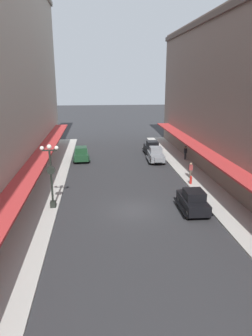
# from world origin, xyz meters

# --- Properties ---
(ground_plane) EXTENTS (200.00, 200.00, 0.00)m
(ground_plane) POSITION_xyz_m (0.00, 0.00, 0.00)
(ground_plane) COLOR #2D2D30
(sidewalk_left) EXTENTS (3.00, 60.00, 0.15)m
(sidewalk_left) POSITION_xyz_m (-7.50, 0.00, 0.07)
(sidewalk_left) COLOR #B7B5AD
(sidewalk_left) RESTS_ON ground
(sidewalk_right) EXTENTS (3.00, 60.00, 0.15)m
(sidewalk_right) POSITION_xyz_m (7.50, 0.00, 0.07)
(sidewalk_right) COLOR #B7B5AD
(sidewalk_right) RESTS_ON ground
(parked_car_0) EXTENTS (2.20, 4.28, 1.84)m
(parked_car_0) POSITION_xyz_m (4.89, 18.75, 0.94)
(parked_car_0) COLOR black
(parked_car_0) RESTS_ON ground
(parked_car_1) EXTENTS (2.20, 4.28, 1.84)m
(parked_car_1) POSITION_xyz_m (4.62, -0.65, 0.94)
(parked_car_1) COLOR black
(parked_car_1) RESTS_ON ground
(parked_car_2) EXTENTS (2.28, 4.31, 1.84)m
(parked_car_2) POSITION_xyz_m (4.62, 14.60, 0.94)
(parked_car_2) COLOR slate
(parked_car_2) RESTS_ON ground
(parked_car_3) EXTENTS (2.31, 4.32, 1.84)m
(parked_car_3) POSITION_xyz_m (-4.72, 15.99, 0.94)
(parked_car_3) COLOR #193D23
(parked_car_3) RESTS_ON ground
(lamp_post_with_clock) EXTENTS (1.42, 0.44, 5.16)m
(lamp_post_with_clock) POSITION_xyz_m (-6.40, 0.99, 2.99)
(lamp_post_with_clock) COLOR black
(lamp_post_with_clock) RESTS_ON sidewalk_left
(fire_hydrant) EXTENTS (0.24, 0.24, 0.82)m
(fire_hydrant) POSITION_xyz_m (6.35, 5.50, 0.56)
(fire_hydrant) COLOR #B21E19
(fire_hydrant) RESTS_ON sidewalk_right
(pedestrian_0) EXTENTS (0.36, 0.24, 1.64)m
(pedestrian_0) POSITION_xyz_m (6.86, 7.30, 0.99)
(pedestrian_0) COLOR #4C4238
(pedestrian_0) RESTS_ON sidewalk_right
(pedestrian_1) EXTENTS (0.36, 0.28, 1.67)m
(pedestrian_1) POSITION_xyz_m (8.48, 14.84, 1.01)
(pedestrian_1) COLOR #2D2D33
(pedestrian_1) RESTS_ON sidewalk_right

